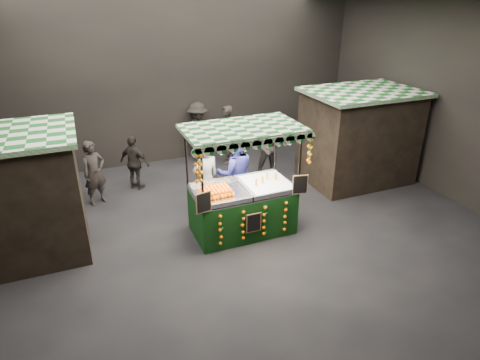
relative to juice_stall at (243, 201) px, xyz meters
name	(u,v)px	position (x,y,z in m)	size (l,w,h in m)	color
ground	(232,234)	(-0.30, -0.04, -0.77)	(12.00, 12.00, 0.00)	black
market_hall	(230,85)	(-0.30, -0.04, 2.61)	(12.10, 10.10, 5.05)	black
neighbour_stall_left	(5,198)	(-4.70, 0.96, 0.54)	(3.00, 2.20, 2.60)	black
neighbour_stall_right	(358,136)	(4.10, 1.46, 0.54)	(3.00, 2.20, 2.60)	black
juice_stall	(243,201)	(0.00, 0.00, 0.00)	(2.56, 1.51, 2.48)	black
vendor_grey	(206,180)	(-0.54, 1.03, 0.18)	(0.78, 0.60, 1.89)	slate
vendor_blue	(235,173)	(0.23, 1.08, 0.20)	(1.04, 0.87, 1.95)	navy
shopper_0	(94,173)	(-2.96, 2.71, 0.07)	(0.73, 0.63, 1.68)	#2D2724
shopper_1	(271,148)	(1.86, 2.42, 0.18)	(1.07, 0.93, 1.90)	#2C2824
shopper_2	(135,163)	(-1.89, 3.18, 0.00)	(0.91, 0.89, 1.54)	black
shopper_3	(198,132)	(0.35, 4.56, 0.18)	(1.25, 1.41, 1.89)	black
shopper_4	(17,170)	(-4.80, 3.75, 0.03)	(0.92, 0.91, 1.61)	#2E2825
shopper_5	(316,128)	(4.20, 3.76, 0.09)	(1.14, 1.65, 1.72)	black
shopper_6	(227,135)	(1.10, 4.03, 0.15)	(0.57, 0.75, 1.84)	#2E2925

